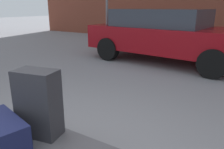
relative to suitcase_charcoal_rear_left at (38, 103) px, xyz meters
name	(u,v)px	position (x,y,z in m)	size (l,w,h in m)	color
suitcase_charcoal_rear_left	(38,103)	(0.00, 0.00, 0.00)	(0.37, 0.22, 0.62)	#2D2D33
parked_car	(166,34)	(-0.54, 4.81, 0.11)	(4.44, 2.21, 1.42)	maroon
no_parking_sign	(107,5)	(-2.32, 4.56, 0.89)	(0.49, 0.11, 2.50)	slate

